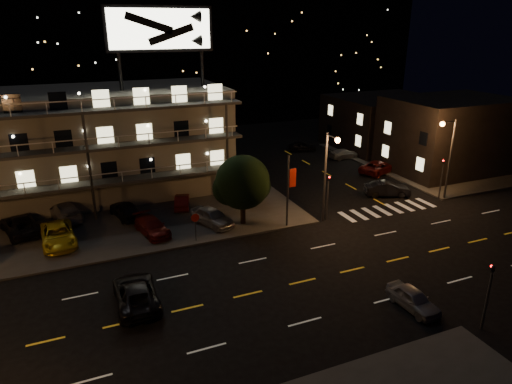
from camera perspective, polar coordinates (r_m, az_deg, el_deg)
name	(u,v)px	position (r m, az deg, el deg)	size (l,w,h in m)	color
ground	(276,288)	(30.87, 2.50, -11.88)	(140.00, 140.00, 0.00)	black
curb_nw	(48,211)	(46.58, -24.59, -2.22)	(44.00, 24.00, 0.15)	#373734
curb_ne	(421,160)	(62.25, 19.92, 3.79)	(16.00, 24.00, 0.15)	#373734
motel	(84,143)	(48.73, -20.71, 5.80)	(28.00, 13.80, 18.10)	gray
side_bldg_front	(449,135)	(58.51, 23.00, 6.63)	(14.06, 10.00, 8.50)	black
side_bldg_back	(384,122)	(67.34, 15.71, 8.43)	(14.06, 12.00, 7.00)	black
hill_backdrop	(87,53)	(92.62, -20.33, 16.03)	(120.00, 25.00, 24.00)	black
streetlight_nc	(328,169)	(38.95, 8.96, 2.90)	(0.44, 1.92, 8.00)	#2D2D30
streetlight_ne	(448,151)	(47.63, 22.90, 4.72)	(1.92, 0.44, 8.00)	#2D2D30
signal_nw	(328,192)	(40.42, 8.96, -0.04)	(0.20, 0.27, 4.60)	#2D2D30
signal_sw	(489,290)	(28.86, 27.10, -10.86)	(0.20, 0.27, 4.60)	#2D2D30
signal_ne	(442,174)	(48.30, 22.24, 2.04)	(0.27, 0.20, 4.60)	#2D2D30
banner_north	(289,189)	(38.21, 4.10, 0.33)	(0.83, 0.16, 6.40)	#2D2D30
stop_sign	(195,223)	(36.30, -7.59, -3.83)	(0.91, 0.11, 2.61)	#2D2D30
tree	(242,184)	(38.43, -1.75, 1.03)	(4.83, 4.66, 6.09)	black
lot_car_2	(58,235)	(39.05, -23.52, -4.97)	(2.45, 5.31, 1.48)	gold
lot_car_3	(152,226)	(38.52, -12.86, -4.21)	(1.81, 4.46, 1.30)	#5E110D
lot_car_4	(212,217)	(39.34, -5.53, -3.08)	(1.77, 4.39, 1.50)	gray
lot_car_6	(21,225)	(42.35, -27.36, -3.67)	(2.42, 5.24, 1.46)	black
lot_car_7	(65,211)	(43.67, -22.81, -2.20)	(2.15, 5.28, 1.53)	gray
lot_car_8	(126,210)	(42.20, -15.99, -2.14)	(1.78, 4.43, 1.51)	black
lot_car_9	(182,201)	(43.46, -9.23, -1.13)	(1.30, 3.74, 1.23)	#5E110D
side_car_0	(387,189)	(48.02, 16.10, 0.37)	(1.57, 4.50, 1.48)	black
side_car_1	(378,167)	(55.27, 15.06, 3.05)	(2.42, 5.25, 1.46)	#5E110D
side_car_2	(345,154)	(60.44, 11.01, 4.70)	(1.72, 4.22, 1.23)	gray
side_car_3	(302,146)	(63.29, 5.77, 5.72)	(1.55, 3.86, 1.32)	black
road_car_east	(413,299)	(30.18, 19.05, -12.51)	(1.49, 3.71, 1.26)	gray
road_car_west	(136,293)	(29.86, -14.79, -12.13)	(2.49, 5.40, 1.50)	black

